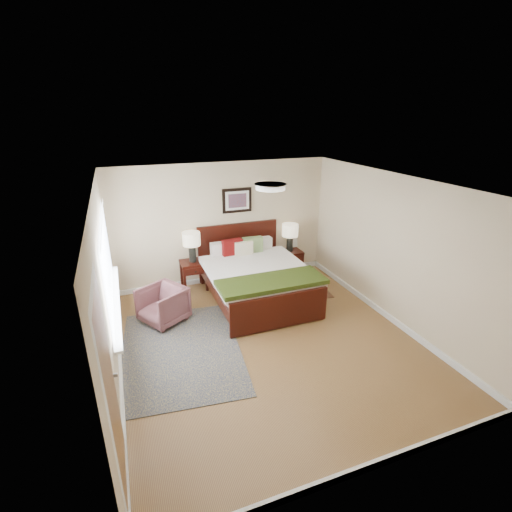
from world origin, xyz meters
name	(u,v)px	position (x,y,z in m)	size (l,w,h in m)	color
floor	(268,340)	(0.00, 0.00, 0.00)	(5.00, 5.00, 0.00)	brown
back_wall	(223,224)	(0.00, 2.50, 1.25)	(4.50, 0.04, 2.50)	#C9B992
front_wall	(377,373)	(0.00, -2.50, 1.25)	(4.50, 0.04, 2.50)	#C9B992
left_wall	(106,293)	(-2.25, 0.00, 1.25)	(0.04, 5.00, 2.50)	#C9B992
right_wall	(393,250)	(2.25, 0.00, 1.25)	(0.04, 5.00, 2.50)	#C9B992
ceiling	(271,184)	(0.00, 0.00, 2.50)	(4.50, 5.00, 0.02)	white
window	(109,264)	(-2.20, 0.70, 1.38)	(0.11, 2.72, 1.32)	silver
door	(112,396)	(-2.23, -1.75, 1.07)	(0.06, 1.00, 2.18)	silver
ceil_fixture	(270,186)	(0.00, 0.00, 2.47)	(0.44, 0.44, 0.08)	white
bed	(256,273)	(0.31, 1.39, 0.56)	(1.86, 2.26, 1.22)	#340D07
wall_art	(237,200)	(0.31, 2.47, 1.72)	(0.62, 0.05, 0.50)	black
nightstand_left	(194,268)	(-0.71, 2.25, 0.47)	(0.50, 0.45, 0.59)	#340D07
nightstand_right	(289,260)	(1.43, 2.26, 0.33)	(0.54, 0.41, 0.54)	#340D07
lamp_left	(192,241)	(-0.71, 2.27, 1.03)	(0.35, 0.35, 0.61)	black
lamp_right	(290,232)	(1.43, 2.27, 0.97)	(0.35, 0.35, 0.61)	black
armchair	(163,305)	(-1.47, 1.18, 0.32)	(0.68, 0.70, 0.64)	brown
rug_persian	(181,350)	(-1.35, 0.22, 0.01)	(1.76, 2.49, 0.01)	#0B153A
rug_navy	(306,287)	(1.45, 1.49, 0.01)	(0.75, 1.12, 0.01)	black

